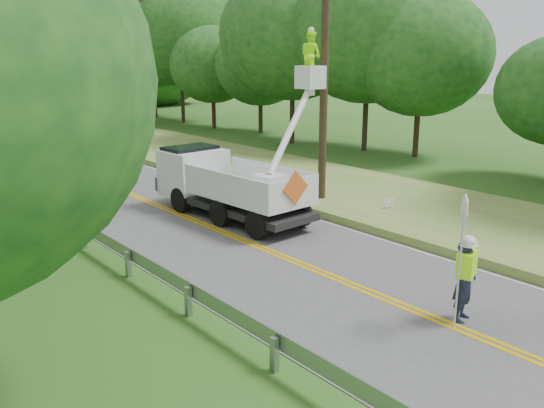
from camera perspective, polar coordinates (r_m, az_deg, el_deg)
ground at (r=13.05m, az=17.46°, el=-11.64°), size 140.00×140.00×0.00m
road at (r=23.17m, az=-12.75°, el=0.34°), size 7.20×96.00×0.03m
guardrail at (r=22.44m, az=-23.04°, el=0.47°), size 0.18×48.00×0.77m
utility_poles at (r=27.58m, az=-6.86°, el=13.92°), size 1.60×43.30×10.00m
tall_grass_verge at (r=26.99m, az=0.73°, el=3.06°), size 7.00×96.00×0.30m
treeline_right at (r=39.76m, az=0.25°, el=16.12°), size 10.92×54.67×12.23m
flagger at (r=12.93m, az=19.04°, el=-6.86°), size 1.11×0.66×2.95m
bucket_truck at (r=20.68m, az=-4.89°, el=3.16°), size 4.67×6.69×6.49m
suv_silver at (r=24.99m, az=-20.68°, el=2.81°), size 3.24×6.29×1.70m
suv_darkgrey at (r=35.48m, az=-25.50°, el=5.53°), size 2.30×5.42×1.56m
yard_sign at (r=20.76m, az=11.69°, el=0.02°), size 0.42×0.21×0.65m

